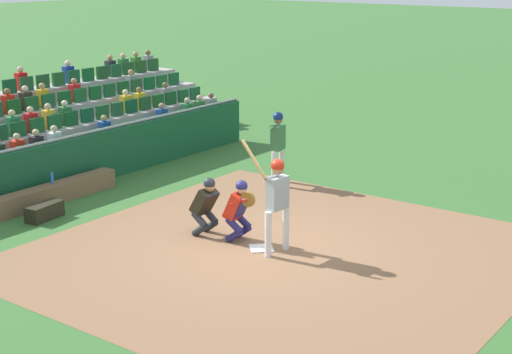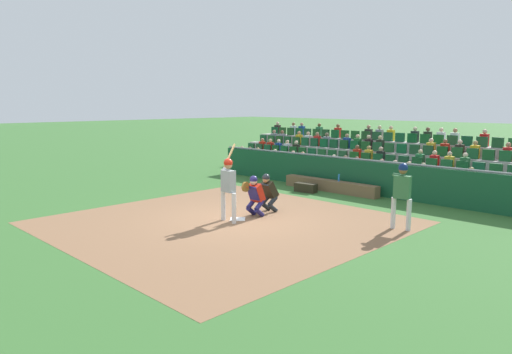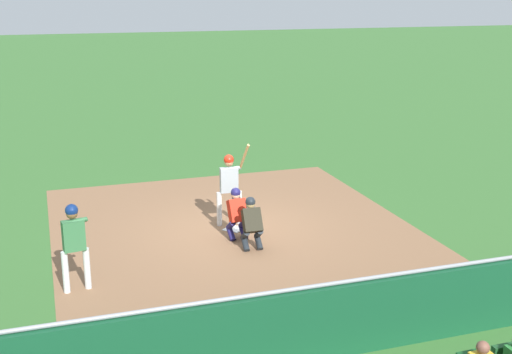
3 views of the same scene
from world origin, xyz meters
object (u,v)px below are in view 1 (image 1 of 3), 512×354
(dugout_bench, at_px, (42,197))
(on_deck_batter, at_px, (278,140))
(catcher_crouching, at_px, (239,207))
(batter_at_plate, at_px, (277,195))
(water_bottle_on_bench, at_px, (52,178))
(equipment_duffel_bag, at_px, (44,211))
(home_plate_umpire, at_px, (206,203))
(home_plate_marker, at_px, (261,248))

(dugout_bench, height_order, on_deck_batter, on_deck_batter)
(on_deck_batter, bearing_deg, catcher_crouching, 24.44)
(batter_at_plate, height_order, on_deck_batter, batter_at_plate)
(water_bottle_on_bench, height_order, on_deck_batter, on_deck_batter)
(water_bottle_on_bench, relative_size, on_deck_batter, 0.15)
(batter_at_plate, height_order, catcher_crouching, batter_at_plate)
(water_bottle_on_bench, bearing_deg, equipment_duffel_bag, 42.13)
(batter_at_plate, bearing_deg, home_plate_umpire, -89.00)
(batter_at_plate, height_order, dugout_bench, batter_at_plate)
(catcher_crouching, distance_m, home_plate_umpire, 0.76)
(equipment_duffel_bag, bearing_deg, catcher_crouching, 101.05)
(home_plate_marker, relative_size, on_deck_batter, 0.24)
(batter_at_plate, relative_size, equipment_duffel_bag, 2.56)
(home_plate_marker, height_order, equipment_duffel_bag, equipment_duffel_bag)
(batter_at_plate, xyz_separation_m, catcher_crouching, (-0.10, -0.97, -0.45))
(home_plate_marker, height_order, dugout_bench, dugout_bench)
(batter_at_plate, distance_m, dugout_bench, 6.12)
(catcher_crouching, xyz_separation_m, home_plate_umpire, (0.13, -0.75, -0.03))
(home_plate_umpire, distance_m, water_bottle_on_bench, 4.35)
(catcher_crouching, relative_size, equipment_duffel_bag, 1.48)
(equipment_duffel_bag, height_order, on_deck_batter, on_deck_batter)
(batter_at_plate, distance_m, water_bottle_on_bench, 6.09)
(home_plate_marker, relative_size, home_plate_umpire, 0.35)
(dugout_bench, bearing_deg, on_deck_batter, 145.19)
(catcher_crouching, distance_m, equipment_duffel_bag, 4.50)
(catcher_crouching, height_order, equipment_duffel_bag, catcher_crouching)
(dugout_bench, xyz_separation_m, on_deck_batter, (-4.71, 3.27, 0.90))
(dugout_bench, distance_m, on_deck_batter, 5.80)
(catcher_crouching, height_order, dugout_bench, catcher_crouching)
(catcher_crouching, relative_size, on_deck_batter, 0.70)
(home_plate_marker, height_order, batter_at_plate, batter_at_plate)
(catcher_crouching, relative_size, home_plate_umpire, 1.03)
(water_bottle_on_bench, height_order, equipment_duffel_bag, water_bottle_on_bench)
(catcher_crouching, height_order, on_deck_batter, on_deck_batter)
(home_plate_marker, xyz_separation_m, equipment_duffel_bag, (1.32, -4.84, 0.16))
(home_plate_marker, relative_size, water_bottle_on_bench, 1.61)
(home_plate_marker, distance_m, catcher_crouching, 0.93)
(batter_at_plate, distance_m, home_plate_umpire, 1.78)
(batter_at_plate, relative_size, dugout_bench, 0.53)
(home_plate_marker, distance_m, water_bottle_on_bench, 5.74)
(home_plate_umpire, height_order, dugout_bench, home_plate_umpire)
(catcher_crouching, distance_m, on_deck_batter, 4.27)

